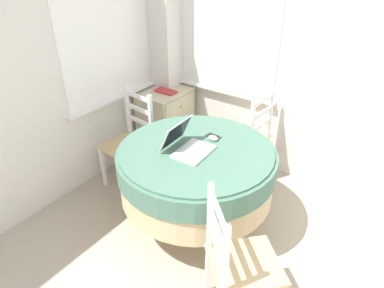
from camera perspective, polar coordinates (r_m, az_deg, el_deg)
name	(u,v)px	position (r m, az deg, el deg)	size (l,w,h in m)	color
corner_room_shell	(186,68)	(2.77, -0.96, 12.47)	(4.38, 4.55, 2.55)	silver
round_dining_table	(196,168)	(2.74, 0.74, -4.04)	(1.25, 1.25, 0.76)	#4C3D2D
laptop	(187,145)	(2.60, -0.77, -0.18)	(0.34, 0.34, 0.23)	silver
computer_mouse	(213,138)	(2.75, 3.53, 1.00)	(0.05, 0.08, 0.04)	white
cell_phone	(213,136)	(2.81, 3.58, 1.29)	(0.06, 0.13, 0.01)	#2D2D33
dining_chair_near_back_window	(130,143)	(3.38, -10.26, 0.21)	(0.46, 0.44, 0.96)	tan
dining_chair_near_right_window	(247,138)	(3.46, 9.09, 1.06)	(0.43, 0.45, 0.96)	tan
dining_chair_camera_near	(238,264)	(2.21, 7.60, -19.28)	(0.58, 0.58, 0.96)	tan
corner_cabinet	(166,120)	(3.97, -4.35, 3.95)	(0.59, 0.46, 0.74)	beige
book_on_cabinet	(166,91)	(3.76, -4.41, 8.76)	(0.12, 0.23, 0.02)	#BC3338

